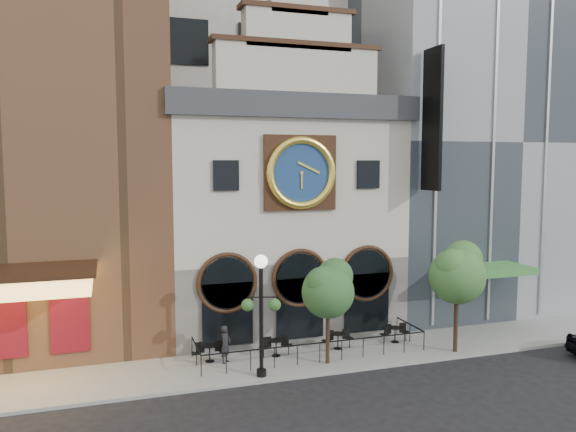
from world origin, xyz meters
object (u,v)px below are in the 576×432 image
(bistro_0, at_px, (210,352))
(pedestrian, at_px, (226,344))
(tree_left, at_px, (329,287))
(lamppost, at_px, (261,302))
(bistro_1, at_px, (276,346))
(tree_right, at_px, (458,271))
(bistro_2, at_px, (338,339))
(bistro_3, at_px, (395,333))

(bistro_0, distance_m, pedestrian, 0.83)
(bistro_0, relative_size, tree_left, 0.34)
(bistro_0, bearing_deg, tree_left, -19.44)
(bistro_0, height_order, lamppost, lamppost)
(bistro_1, relative_size, tree_right, 0.30)
(pedestrian, distance_m, lamppost, 3.27)
(pedestrian, bearing_deg, tree_left, -70.06)
(bistro_1, height_order, lamppost, lamppost)
(bistro_0, distance_m, bistro_2, 6.15)
(pedestrian, bearing_deg, bistro_3, -50.46)
(bistro_1, bearing_deg, pedestrian, -177.28)
(bistro_0, bearing_deg, tree_right, -10.96)
(tree_right, bearing_deg, bistro_0, 169.04)
(pedestrian, bearing_deg, bistro_1, -49.11)
(bistro_0, bearing_deg, lamppost, -53.12)
(bistro_1, height_order, bistro_2, same)
(bistro_2, relative_size, tree_left, 0.34)
(pedestrian, distance_m, tree_right, 11.23)
(bistro_3, relative_size, lamppost, 0.31)
(bistro_1, height_order, bistro_3, same)
(tree_right, bearing_deg, bistro_1, 166.60)
(bistro_1, distance_m, lamppost, 3.67)
(bistro_1, xyz_separation_m, lamppost, (-1.29, -2.12, 2.71))
(bistro_2, bearing_deg, tree_right, -21.43)
(bistro_1, distance_m, bistro_3, 6.19)
(tree_left, bearing_deg, pedestrian, 161.77)
(pedestrian, bearing_deg, bistro_0, 101.21)
(bistro_1, xyz_separation_m, tree_right, (8.27, -1.97, 3.37))
(bistro_3, bearing_deg, pedestrian, -178.63)
(bistro_2, distance_m, lamppost, 5.60)
(bistro_3, bearing_deg, lamppost, -163.53)
(bistro_3, height_order, tree_right, tree_right)
(pedestrian, xyz_separation_m, tree_left, (4.34, -1.43, 2.58))
(bistro_2, xyz_separation_m, lamppost, (-4.39, -2.18, 2.71))
(bistro_1, bearing_deg, tree_right, -13.40)
(bistro_3, distance_m, lamppost, 8.26)
(bistro_0, xyz_separation_m, pedestrian, (0.66, -0.33, 0.38))
(bistro_0, xyz_separation_m, bistro_1, (3.04, -0.22, 0.00))
(bistro_2, bearing_deg, bistro_0, 178.47)
(bistro_2, bearing_deg, lamppost, -153.64)
(bistro_0, relative_size, bistro_3, 1.00)
(tree_right, bearing_deg, pedestrian, 170.11)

